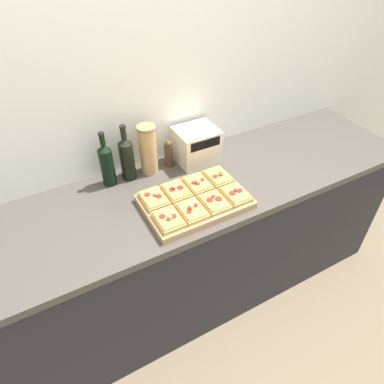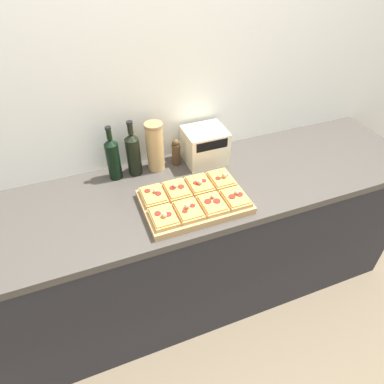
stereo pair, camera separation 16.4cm
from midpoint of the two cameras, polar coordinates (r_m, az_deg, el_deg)
name	(u,v)px [view 2 (the right image)]	position (r m, az deg, el deg)	size (l,w,h in m)	color
ground_plane	(208,333)	(2.28, 4.86, -22.43)	(12.00, 12.00, 0.00)	brown
wall_back	(164,98)	(1.85, -2.12, 15.38)	(6.00, 0.06, 2.50)	silver
kitchen_counter	(189,247)	(2.07, 1.76, -9.19)	(2.63, 0.67, 0.91)	#232328
cutting_board	(194,202)	(1.64, 3.23, -1.75)	(0.49, 0.33, 0.04)	tan
pizza_slice_back_left	(153,195)	(1.63, -3.59, -0.70)	(0.11, 0.15, 0.05)	tan
pizza_slice_back_midleft	(177,190)	(1.66, 0.29, 0.26)	(0.11, 0.15, 0.05)	tan
pizza_slice_back_midright	(200,184)	(1.70, 4.04, 1.19)	(0.11, 0.15, 0.05)	tan
pizza_slice_back_right	(221,179)	(1.74, 7.63, 2.08)	(0.11, 0.15, 0.05)	tan
pizza_slice_front_left	(163,217)	(1.52, -1.70, -4.32)	(0.11, 0.15, 0.05)	tan
pizza_slice_front_midleft	(188,210)	(1.55, 2.43, -3.19)	(0.11, 0.15, 0.05)	tan
pizza_slice_front_midright	(212,204)	(1.59, 6.38, -2.11)	(0.11, 0.15, 0.05)	tan
pizza_slice_front_right	(235,198)	(1.64, 10.12, -1.09)	(0.11, 0.15, 0.05)	tan
olive_oil_bottle	(113,158)	(1.78, -10.47, 5.55)	(0.07, 0.07, 0.30)	black
wine_bottle	(133,153)	(1.80, -7.18, 6.38)	(0.07, 0.07, 0.31)	black
grain_jar_tall	(155,147)	(1.82, -3.61, 7.45)	(0.10, 0.10, 0.27)	tan
pepper_mill	(176,152)	(1.88, -0.16, 6.58)	(0.05, 0.05, 0.16)	#47331E
toaster_oven	(205,146)	(1.90, 4.63, 7.64)	(0.25, 0.20, 0.19)	beige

